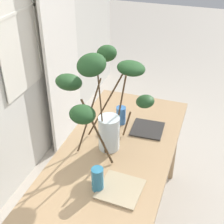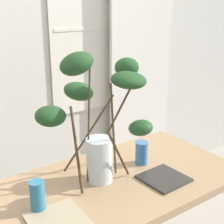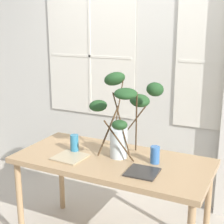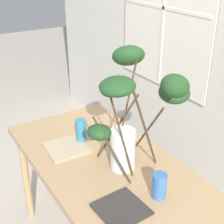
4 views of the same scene
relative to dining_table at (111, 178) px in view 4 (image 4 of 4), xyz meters
The scene contains 6 objects.
dining_table is the anchor object (origin of this frame).
vase_with_branches 0.46m from the dining_table, 66.14° to the left, with size 0.66×0.67×0.70m.
drinking_glass_blue_left 0.37m from the dining_table, behind, with size 0.07×0.07×0.15m, color teal.
drinking_glass_blue_right 0.36m from the dining_table, 11.63° to the left, with size 0.07×0.07×0.13m, color #386BAD.
plate_square_left 0.35m from the dining_table, 156.65° to the right, with size 0.24×0.24×0.01m, color tan.
plate_square_right 0.35m from the dining_table, 24.29° to the right, with size 0.22×0.22×0.01m, color #2D2B28.
Camera 4 is at (1.27, -0.79, 1.87)m, focal length 52.34 mm.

